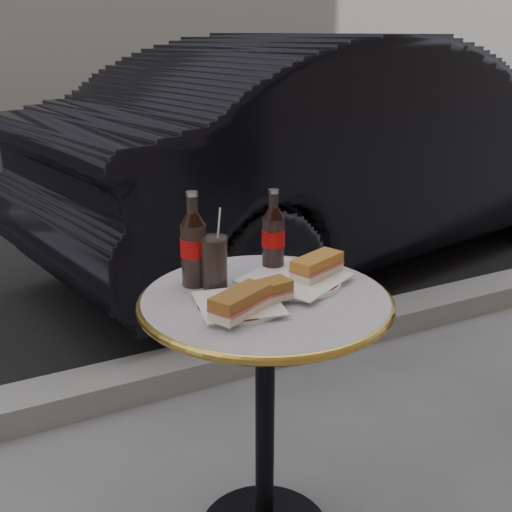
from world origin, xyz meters
name	(u,v)px	position (x,y,z in m)	size (l,w,h in m)	color
asphalt_road	(11,182)	(0.00, 5.00, 0.00)	(40.00, 8.00, 0.00)	black
curb	(157,376)	(0.00, 0.90, 0.05)	(40.00, 0.20, 0.12)	gray
bistro_table	(265,425)	(0.00, 0.00, 0.37)	(0.62, 0.62, 0.73)	#BAB2C4
plate_left	(239,306)	(-0.09, -0.03, 0.74)	(0.20, 0.20, 0.01)	white
plate_right	(295,281)	(0.11, 0.04, 0.74)	(0.24, 0.24, 0.01)	white
sandwich_left_a	(240,304)	(-0.11, -0.09, 0.77)	(0.15, 0.07, 0.05)	#915825
sandwich_left_b	(264,294)	(-0.03, -0.05, 0.77)	(0.13, 0.06, 0.05)	#8F5E24
sandwich_right	(317,267)	(0.16, 0.03, 0.77)	(0.15, 0.07, 0.05)	#B1722D
cola_bottle_left	(193,239)	(-0.12, 0.15, 0.85)	(0.07, 0.07, 0.24)	black
cola_bottle_right	(273,231)	(0.10, 0.14, 0.84)	(0.06, 0.06, 0.22)	black
cola_glass	(215,262)	(-0.09, 0.11, 0.80)	(0.07, 0.07, 0.13)	black
parked_car	(356,147)	(1.68, 1.95, 0.66)	(4.01, 1.39, 1.32)	black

